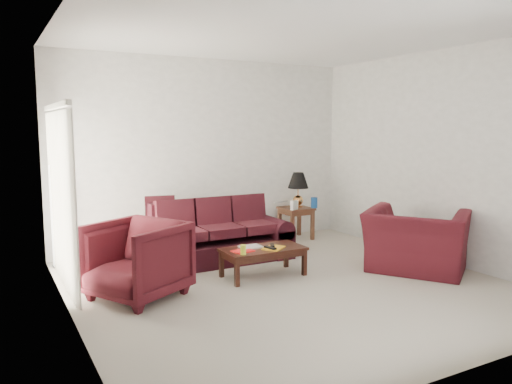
% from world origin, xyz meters
% --- Properties ---
extents(floor, '(5.00, 5.00, 0.00)m').
position_xyz_m(floor, '(0.00, 0.00, 0.00)').
color(floor, '#BEB7A2').
rests_on(floor, ground).
extents(blinds, '(0.10, 2.00, 2.16)m').
position_xyz_m(blinds, '(-2.42, 1.30, 1.08)').
color(blinds, silver).
rests_on(blinds, ground).
extents(sofa, '(2.12, 0.98, 0.85)m').
position_xyz_m(sofa, '(-0.31, 1.41, 0.43)').
color(sofa, black).
rests_on(sofa, ground).
extents(throw_pillow, '(0.47, 0.30, 0.45)m').
position_xyz_m(throw_pillow, '(-0.94, 2.08, 0.69)').
color(throw_pillow, black).
rests_on(throw_pillow, sofa).
extents(end_table, '(0.54, 0.54, 0.55)m').
position_xyz_m(end_table, '(1.48, 2.11, 0.27)').
color(end_table, '#50251B').
rests_on(end_table, ground).
extents(table_lamp, '(0.46, 0.46, 0.60)m').
position_xyz_m(table_lamp, '(1.54, 2.15, 0.84)').
color(table_lamp, '#B87439').
rests_on(table_lamp, end_table).
extents(clock, '(0.16, 0.11, 0.15)m').
position_xyz_m(clock, '(1.32, 1.93, 0.62)').
color(clock, silver).
rests_on(clock, end_table).
extents(blue_canister, '(0.11, 0.11, 0.18)m').
position_xyz_m(blue_canister, '(1.73, 1.94, 0.64)').
color(blue_canister, '#1954A7').
rests_on(blue_canister, end_table).
extents(picture_frame, '(0.20, 0.22, 0.06)m').
position_xyz_m(picture_frame, '(1.28, 2.28, 0.64)').
color(picture_frame, '#AFB0B3').
rests_on(picture_frame, end_table).
extents(floor_lamp, '(0.25, 0.25, 1.42)m').
position_xyz_m(floor_lamp, '(-2.33, 2.20, 0.71)').
color(floor_lamp, silver).
rests_on(floor_lamp, ground).
extents(armchair_left, '(1.30, 1.29, 0.88)m').
position_xyz_m(armchair_left, '(-1.76, 0.43, 0.44)').
color(armchair_left, '#3F0E15').
rests_on(armchair_left, ground).
extents(armchair_right, '(1.63, 1.67, 0.82)m').
position_xyz_m(armchair_right, '(1.82, -0.30, 0.41)').
color(armchair_right, '#420F16').
rests_on(armchair_right, ground).
extents(coffee_table, '(1.17, 0.81, 0.37)m').
position_xyz_m(coffee_table, '(-0.10, 0.47, 0.19)').
color(coffee_table, black).
rests_on(coffee_table, ground).
extents(magazine_red, '(0.28, 0.23, 0.01)m').
position_xyz_m(magazine_red, '(-0.42, 0.43, 0.38)').
color(magazine_red, red).
rests_on(magazine_red, coffee_table).
extents(magazine_white, '(0.28, 0.21, 0.02)m').
position_xyz_m(magazine_white, '(-0.23, 0.58, 0.38)').
color(magazine_white, beige).
rests_on(magazine_white, coffee_table).
extents(magazine_orange, '(0.36, 0.34, 0.02)m').
position_xyz_m(magazine_orange, '(0.00, 0.38, 0.38)').
color(magazine_orange, gold).
rests_on(magazine_orange, coffee_table).
extents(remote_a, '(0.09, 0.19, 0.02)m').
position_xyz_m(remote_a, '(-0.08, 0.34, 0.40)').
color(remote_a, black).
rests_on(remote_a, coffee_table).
extents(remote_b, '(0.12, 0.17, 0.02)m').
position_xyz_m(remote_b, '(0.02, 0.45, 0.40)').
color(remote_b, black).
rests_on(remote_b, coffee_table).
extents(yellow_glass, '(0.08, 0.08, 0.12)m').
position_xyz_m(yellow_glass, '(-0.48, 0.30, 0.43)').
color(yellow_glass, '#ECFF38').
rests_on(yellow_glass, coffee_table).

